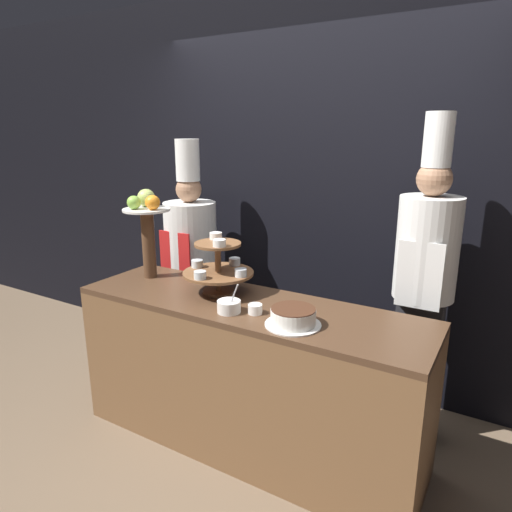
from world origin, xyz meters
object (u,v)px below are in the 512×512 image
(chef_center_left, at_px, (425,274))
(cup_white, at_px, (255,309))
(cake_round, at_px, (293,317))
(fruit_pedestal, at_px, (147,221))
(tiered_stand, at_px, (218,266))
(serving_bowl_near, at_px, (229,306))
(chef_left, at_px, (191,253))

(chef_center_left, bearing_deg, cup_white, -134.80)
(cake_round, bearing_deg, cup_white, 171.79)
(cake_round, distance_m, chef_center_left, 0.89)
(fruit_pedestal, relative_size, cup_white, 7.53)
(cup_white, height_order, chef_center_left, chef_center_left)
(tiered_stand, distance_m, fruit_pedestal, 0.61)
(cup_white, distance_m, serving_bowl_near, 0.14)
(tiered_stand, distance_m, chef_center_left, 1.19)
(cup_white, bearing_deg, chef_center_left, 45.20)
(serving_bowl_near, bearing_deg, cake_round, 3.03)
(chef_left, bearing_deg, cake_round, -31.28)
(cake_round, relative_size, cup_white, 3.72)
(cup_white, relative_size, chef_left, 0.04)
(cup_white, xyz_separation_m, chef_left, (-0.99, 0.71, 0.01))
(fruit_pedestal, relative_size, chef_center_left, 0.30)
(chef_left, bearing_deg, tiered_stand, -40.47)
(cup_white, distance_m, chef_left, 1.22)
(tiered_stand, distance_m, cake_round, 0.63)
(serving_bowl_near, relative_size, chef_center_left, 0.09)
(cake_round, distance_m, serving_bowl_near, 0.37)
(tiered_stand, bearing_deg, fruit_pedestal, 177.41)
(tiered_stand, distance_m, serving_bowl_near, 0.34)
(chef_left, bearing_deg, chef_center_left, -0.00)
(serving_bowl_near, xyz_separation_m, chef_left, (-0.86, 0.77, -0.00))
(serving_bowl_near, bearing_deg, chef_left, 138.36)
(cake_round, bearing_deg, chef_left, 148.72)
(fruit_pedestal, xyz_separation_m, cup_white, (0.92, -0.19, -0.35))
(serving_bowl_near, bearing_deg, tiered_stand, 135.20)
(cake_round, height_order, chef_center_left, chef_center_left)
(fruit_pedestal, bearing_deg, tiered_stand, -2.59)
(fruit_pedestal, bearing_deg, chef_left, 97.76)
(cup_white, bearing_deg, cake_round, -8.21)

